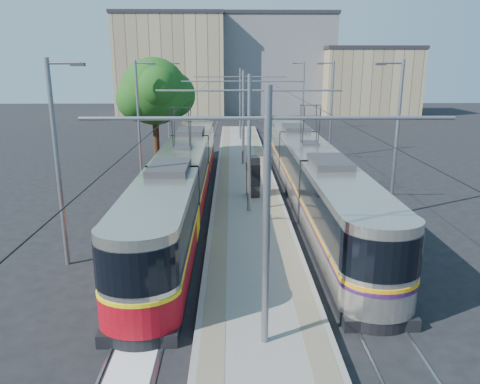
{
  "coord_description": "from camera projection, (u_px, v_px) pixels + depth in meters",
  "views": [
    {
      "loc": [
        -0.89,
        -15.46,
        7.8
      ],
      "look_at": [
        -0.49,
        6.98,
        1.6
      ],
      "focal_mm": 35.0,
      "sensor_mm": 36.0,
      "label": 1
    }
  ],
  "objects": [
    {
      "name": "building_centre",
      "position": [
        273.0,
        64.0,
        76.74
      ],
      "size": [
        18.36,
        14.28,
        15.3
      ],
      "color": "slate",
      "rests_on": "ground"
    },
    {
      "name": "rails",
      "position": [
        244.0,
        176.0,
        33.37
      ],
      "size": [
        8.71,
        70.0,
        0.03
      ],
      "color": "gray",
      "rests_on": "ground"
    },
    {
      "name": "track_arrow",
      "position": [
        143.0,
        332.0,
        14.04
      ],
      "size": [
        1.2,
        5.0,
        0.01
      ],
      "primitive_type": "cube",
      "color": "silver",
      "rests_on": "ground"
    },
    {
      "name": "tram_left",
      "position": [
        183.0,
        176.0,
        26.01
      ],
      "size": [
        2.43,
        27.93,
        5.5
      ],
      "color": "black",
      "rests_on": "ground"
    },
    {
      "name": "ground",
      "position": [
        257.0,
        285.0,
        16.99
      ],
      "size": [
        160.0,
        160.0,
        0.0
      ],
      "primitive_type": "plane",
      "color": "black",
      "rests_on": "ground"
    },
    {
      "name": "shelter",
      "position": [
        253.0,
        175.0,
        27.03
      ],
      "size": [
        0.79,
        1.14,
        2.34
      ],
      "rotation": [
        0.0,
        0.0,
        0.14
      ],
      "color": "black",
      "rests_on": "platform"
    },
    {
      "name": "street_lamps",
      "position": [
        243.0,
        112.0,
        36.12
      ],
      "size": [
        15.18,
        38.22,
        8.0
      ],
      "color": "slate",
      "rests_on": "ground"
    },
    {
      "name": "catenary",
      "position": [
        246.0,
        117.0,
        29.43
      ],
      "size": [
        9.2,
        70.0,
        7.0
      ],
      "color": "slate",
      "rests_on": "platform"
    },
    {
      "name": "tram_right",
      "position": [
        308.0,
        168.0,
        27.4
      ],
      "size": [
        2.43,
        29.27,
        5.5
      ],
      "color": "black",
      "rests_on": "ground"
    },
    {
      "name": "building_right",
      "position": [
        367.0,
        81.0,
        71.88
      ],
      "size": [
        14.28,
        10.2,
        10.23
      ],
      "color": "tan",
      "rests_on": "ground"
    },
    {
      "name": "tree",
      "position": [
        159.0,
        92.0,
        36.36
      ],
      "size": [
        5.7,
        5.27,
        8.27
      ],
      "color": "#382314",
      "rests_on": "ground"
    },
    {
      "name": "tactile_strip_right",
      "position": [
        265.0,
        172.0,
        33.32
      ],
      "size": [
        0.7,
        50.0,
        0.01
      ],
      "primitive_type": "cube",
      "color": "gray",
      "rests_on": "platform"
    },
    {
      "name": "platform",
      "position": [
        244.0,
        174.0,
        33.34
      ],
      "size": [
        4.0,
        50.0,
        0.3
      ],
      "primitive_type": "cube",
      "color": "gray",
      "rests_on": "ground"
    },
    {
      "name": "building_left",
      "position": [
        173.0,
        65.0,
        72.64
      ],
      "size": [
        16.32,
        12.24,
        15.05
      ],
      "color": "tan",
      "rests_on": "ground"
    },
    {
      "name": "tactile_strip_left",
      "position": [
        224.0,
        172.0,
        33.27
      ],
      "size": [
        0.7,
        50.0,
        0.01
      ],
      "primitive_type": "cube",
      "color": "gray",
      "rests_on": "platform"
    }
  ]
}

